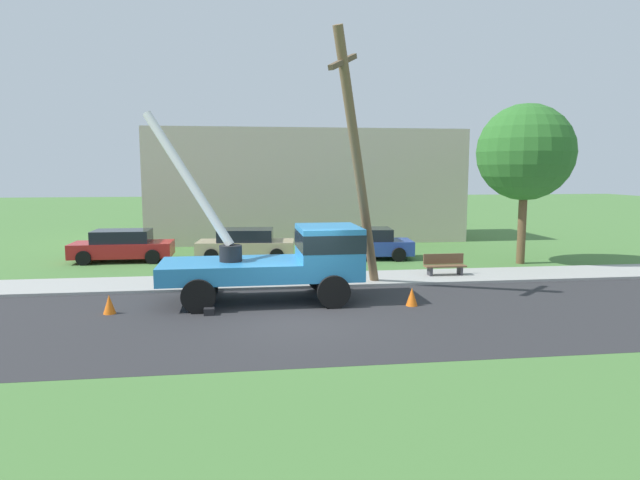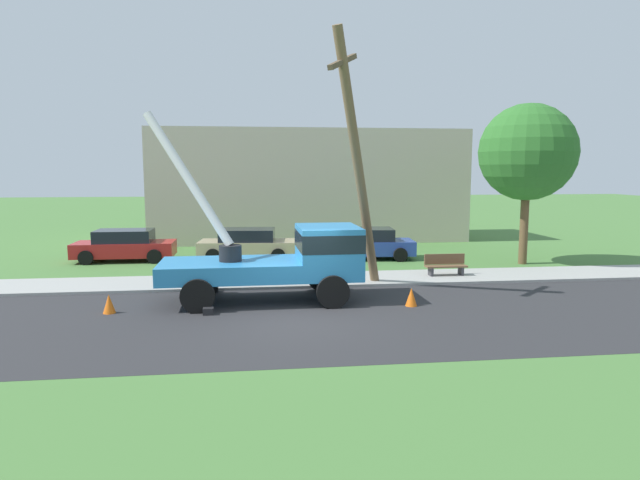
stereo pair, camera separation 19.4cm
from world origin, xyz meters
The scene contains 13 objects.
ground_plane centered at (0.00, 12.00, 0.00)m, with size 120.00×120.00×0.00m, color #477538.
road_asphalt centered at (0.00, 0.00, 0.00)m, with size 80.00×7.70×0.01m, color #2B2B2D.
sidewalk_strip centered at (0.00, 5.13, 0.05)m, with size 80.00×2.56×0.10m, color #9E9E99.
utility_truck centered at (-0.22, 2.28, 1.41)m, with size 6.79×3.20×5.98m.
leaning_utility_pole centered at (2.19, 3.26, 4.37)m, with size 2.42×3.20×8.55m.
traffic_cone_ahead centered at (3.46, 1.02, 0.28)m, with size 0.36×0.36×0.56m, color orange.
traffic_cone_behind centered at (-5.46, 1.28, 0.28)m, with size 0.36×0.36×0.56m, color orange.
parked_sedan_red centered at (-7.08, 10.73, 0.71)m, with size 4.40×2.03×1.42m.
parked_sedan_tan centered at (-1.55, 10.47, 0.71)m, with size 4.55×2.29×1.42m.
parked_sedan_blue centered at (3.92, 9.99, 0.71)m, with size 4.54×2.26×1.42m.
park_bench centered at (6.04, 5.20, 0.46)m, with size 1.60×0.45×0.90m.
roadside_tree_near centered at (10.51, 7.77, 4.85)m, with size 4.16×4.16×6.95m.
lowrise_building_backdrop centered at (2.06, 18.15, 3.20)m, with size 18.00×6.00×6.40m, color beige.
Camera 2 is at (-1.33, -14.86, 4.13)m, focal length 30.86 mm.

